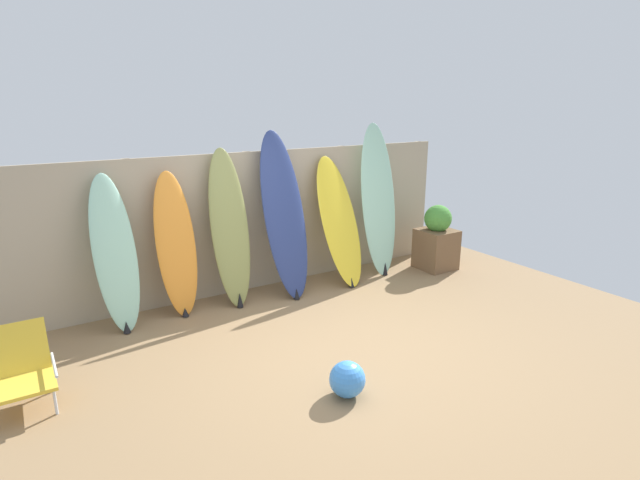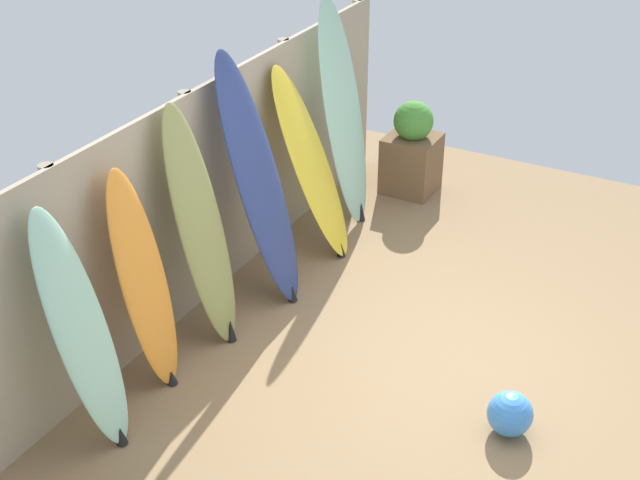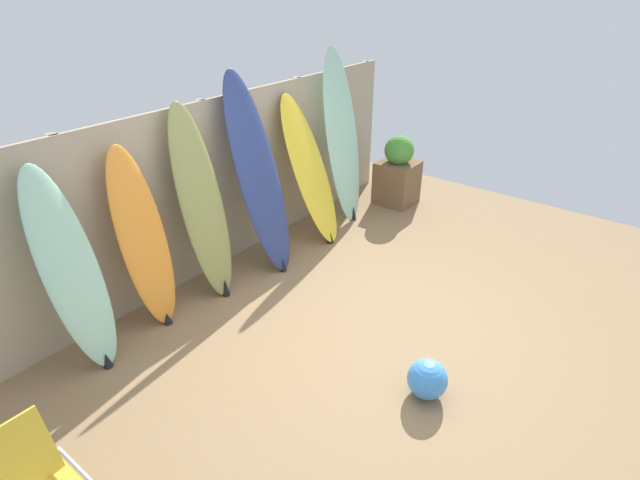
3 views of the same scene
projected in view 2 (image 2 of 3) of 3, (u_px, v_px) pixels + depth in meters
The scene contains 10 objects.
ground at pixel (427, 367), 6.61m from camera, with size 7.68×7.68×0.00m, color #8E704C.
fence_back at pixel (196, 201), 6.99m from camera, with size 6.08×0.11×1.80m.
surfboard_seafoam_0 at pixel (82, 333), 5.57m from camera, with size 0.48×0.52×1.69m.
surfboard_orange_1 at pixel (144, 283), 6.10m from camera, with size 0.48×0.40×1.67m.
surfboard_olive_2 at pixel (201, 229), 6.52m from camera, with size 0.48×0.52×1.89m.
surfboard_navy_3 at pixel (259, 182), 6.98m from camera, with size 0.58×0.70×2.07m.
surfboard_yellow_4 at pixel (312, 165), 7.70m from camera, with size 0.63×0.76×1.70m.
surfboard_seafoam_5 at pixel (344, 115), 8.14m from camera, with size 0.59×0.55×2.12m.
planter_box at pixel (412, 151), 8.93m from camera, with size 0.50×0.51×0.96m.
beach_ball at pixel (510, 414), 5.94m from camera, with size 0.31×0.31×0.31m, color #3F8CE5.
Camera 2 is at (-5.00, -1.80, 4.13)m, focal length 50.00 mm.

